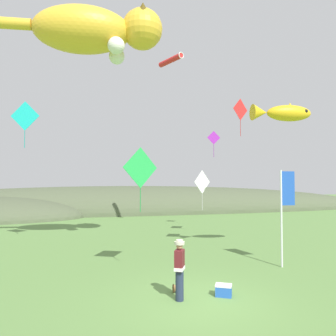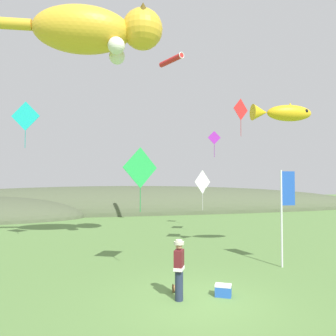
# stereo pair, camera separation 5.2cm
# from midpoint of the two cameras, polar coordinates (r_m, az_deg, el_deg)

# --- Properties ---
(ground_plane) EXTENTS (120.00, 120.00, 0.00)m
(ground_plane) POSITION_cam_midpoint_polar(r_m,az_deg,el_deg) (10.29, 5.30, -22.24)
(ground_plane) COLOR #5B8442
(distant_hill_ridge) EXTENTS (63.16, 14.12, 5.73)m
(distant_hill_ridge) POSITION_cam_midpoint_polar(r_m,az_deg,el_deg) (36.27, -11.48, -7.65)
(distant_hill_ridge) COLOR #4C563D
(distant_hill_ridge) RESTS_ON ground
(festival_attendant) EXTENTS (0.42, 0.49, 1.77)m
(festival_attendant) POSITION_cam_midpoint_polar(r_m,az_deg,el_deg) (10.08, 2.09, -16.98)
(festival_attendant) COLOR #232D47
(festival_attendant) RESTS_ON ground
(kite_spool) EXTENTS (0.16, 0.27, 0.27)m
(kite_spool) POSITION_cam_midpoint_polar(r_m,az_deg,el_deg) (10.97, 1.44, -20.20)
(kite_spool) COLOR olive
(kite_spool) RESTS_ON ground
(picnic_cooler) EXTENTS (0.58, 0.51, 0.36)m
(picnic_cooler) POSITION_cam_midpoint_polar(r_m,az_deg,el_deg) (10.77, 9.74, -20.25)
(picnic_cooler) COLOR blue
(picnic_cooler) RESTS_ON ground
(festival_banner_pole) EXTENTS (0.66, 0.08, 3.95)m
(festival_banner_pole) POSITION_cam_midpoint_polar(r_m,az_deg,el_deg) (14.31, 19.78, -5.80)
(festival_banner_pole) COLOR silver
(festival_banner_pole) RESTS_ON ground
(kite_giant_cat) EXTENTS (8.65, 2.82, 2.62)m
(kite_giant_cat) POSITION_cam_midpoint_polar(r_m,az_deg,el_deg) (17.49, -12.40, 22.25)
(kite_giant_cat) COLOR gold
(kite_fish_windsock) EXTENTS (2.87, 1.03, 0.87)m
(kite_fish_windsock) POSITION_cam_midpoint_polar(r_m,az_deg,el_deg) (16.10, 19.43, 9.05)
(kite_fish_windsock) COLOR gold
(kite_tube_streamer) EXTENTS (1.33, 2.24, 0.44)m
(kite_tube_streamer) POSITION_cam_midpoint_polar(r_m,az_deg,el_deg) (23.26, 0.66, 18.27)
(kite_tube_streamer) COLOR red
(kite_diamond_violet) EXTENTS (0.94, 0.07, 1.84)m
(kite_diamond_violet) POSITION_cam_midpoint_polar(r_m,az_deg,el_deg) (23.09, 8.12, 5.19)
(kite_diamond_violet) COLOR purple
(kite_diamond_green) EXTENTS (1.39, 0.71, 2.45)m
(kite_diamond_green) POSITION_cam_midpoint_polar(r_m,az_deg,el_deg) (12.41, -4.73, 0.00)
(kite_diamond_green) COLOR green
(kite_diamond_teal) EXTENTS (1.49, 0.42, 2.44)m
(kite_diamond_teal) POSITION_cam_midpoint_polar(r_m,az_deg,el_deg) (18.80, -23.49, 8.25)
(kite_diamond_teal) COLOR #19BFBF
(kite_diamond_red) EXTENTS (1.10, 0.55, 2.12)m
(kite_diamond_red) POSITION_cam_midpoint_polar(r_m,az_deg,el_deg) (18.98, 12.63, 9.88)
(kite_diamond_red) COLOR red
(kite_diamond_white) EXTENTS (1.12, 0.69, 2.20)m
(kite_diamond_white) POSITION_cam_midpoint_polar(r_m,az_deg,el_deg) (18.20, 6.11, -2.49)
(kite_diamond_white) COLOR white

